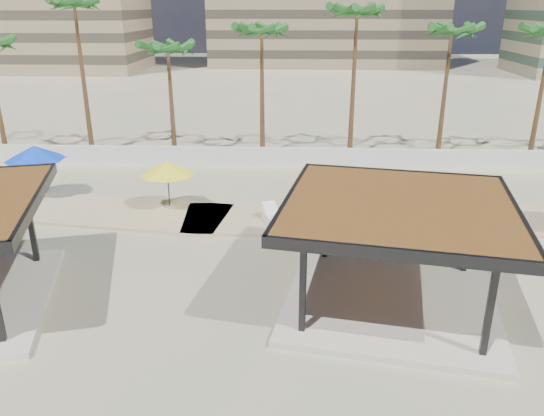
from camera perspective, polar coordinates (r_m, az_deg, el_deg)
The scene contains 13 objects.
ground at distance 19.55m, azimuth 4.40°, elevation -8.92°, with size 200.00×200.00×0.00m, color tan.
promenade at distance 26.58m, azimuth 8.27°, elevation -0.56°, with size 44.45×7.97×0.24m.
boundary_wall at distance 34.19m, azimuth 3.71°, elevation 5.48°, with size 56.00×0.30×1.20m, color silver.
pavilion_central at distance 18.27m, azimuth 13.15°, elevation -3.79°, with size 8.63×8.63×3.76m.
umbrella_b at distance 26.57m, azimuth -11.22°, elevation 4.22°, with size 3.30×3.30×2.39m.
umbrella_f at distance 30.31m, azimuth -24.19°, elevation 5.42°, with size 3.94×3.94×2.74m.
lounger_a at distance 24.65m, azimuth 0.39°, elevation -1.31°, with size 1.43×2.19×0.79m.
lounger_b at distance 27.89m, azimuth 6.90°, elevation 1.26°, with size 1.22×2.26×0.82m.
palm_b at distance 38.39m, azimuth -20.45°, elevation 19.29°, with size 3.00×3.00×10.65m.
palm_c at distance 36.11m, azimuth -11.13°, elevation 16.11°, with size 3.00×3.00×7.96m.
palm_d at distance 35.96m, azimuth -1.11°, elevation 18.07°, with size 3.00×3.00×9.03m.
palm_e at distance 35.54m, azimuth 9.12°, elevation 19.57°, with size 3.00×3.00×10.21m.
palm_f at distance 36.89m, azimuth 18.72°, elevation 17.17°, with size 3.00×3.00×9.07m.
Camera 1 is at (-0.72, -16.93, 9.75)m, focal length 35.00 mm.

